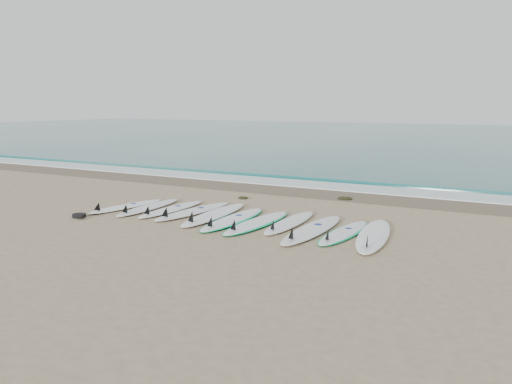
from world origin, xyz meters
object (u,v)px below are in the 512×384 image
at_px(surfboard_0, 124,206).
at_px(surfboard_10, 373,235).
at_px(leash_coil, 80,216).
at_px(surfboard_5, 232,219).

bearing_deg(surfboard_0, surfboard_10, 10.48).
xyz_separation_m(surfboard_10, leash_coil, (-6.66, -1.38, -0.01)).
bearing_deg(leash_coil, surfboard_10, 11.74).
height_order(surfboard_0, surfboard_5, surfboard_5).
relative_size(surfboard_5, leash_coil, 5.81).
bearing_deg(surfboard_10, leash_coil, -176.09).
xyz_separation_m(surfboard_5, surfboard_10, (3.24, 0.05, 0.01)).
bearing_deg(surfboard_0, surfboard_5, 10.31).
bearing_deg(surfboard_5, surfboard_0, -179.86).
bearing_deg(surfboard_5, surfboard_10, 0.47).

